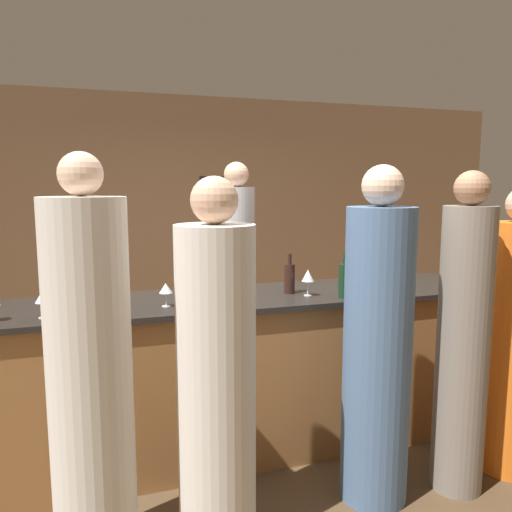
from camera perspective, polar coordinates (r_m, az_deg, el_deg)
ground_plane at (r=3.75m, az=-0.08°, el=-20.77°), size 14.00×14.00×0.00m
back_wall at (r=5.74m, az=-7.78°, el=3.85°), size 8.00×0.08×2.80m
bar_counter at (r=3.52m, az=-0.08°, el=-13.03°), size 3.37×0.76×1.08m
bartender at (r=4.16m, az=-2.19°, el=-3.92°), size 0.30×0.30×2.00m
guest_1 at (r=3.18m, az=22.57°, el=-9.26°), size 0.30×0.30×1.89m
guest_2 at (r=2.54m, az=-4.55°, el=-13.95°), size 0.39×0.39×1.85m
guest_3 at (r=2.50m, az=-18.40°, el=-13.46°), size 0.39×0.39×1.95m
guest_4 at (r=2.94m, az=13.67°, el=-10.34°), size 0.38×0.38×1.92m
wine_bottle_0 at (r=3.41m, az=3.85°, el=-2.52°), size 0.07×0.07×0.27m
wine_bottle_1 at (r=3.31m, az=10.05°, el=-2.74°), size 0.08×0.08×0.29m
wine_bottle_2 at (r=2.96m, az=-17.66°, el=-4.44°), size 0.08×0.08×0.29m
wine_glass_0 at (r=3.07m, az=-10.28°, el=-3.70°), size 0.08×0.08×0.15m
wine_glass_1 at (r=3.33m, az=5.95°, el=-2.28°), size 0.08×0.08×0.18m
wine_glass_2 at (r=3.00m, az=-23.24°, el=-4.40°), size 0.08×0.08×0.15m
wine_glass_3 at (r=3.37m, az=14.43°, el=-2.76°), size 0.06×0.06×0.15m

